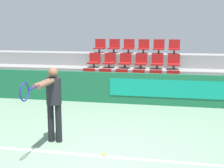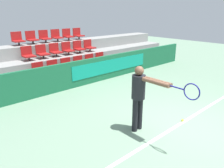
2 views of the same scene
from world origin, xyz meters
TOP-DOWN VIEW (x-y plane):
  - ground_plane at (0.00, 0.00)m, footprint 30.00×30.00m
  - court_baseline at (0.00, 0.15)m, footprint 5.98×0.08m
  - barrier_wall at (0.03, 4.28)m, footprint 12.43×0.14m
  - bleacher_tier_front at (0.00, 4.78)m, footprint 12.03×0.85m
  - bleacher_tier_middle at (0.00, 5.63)m, footprint 12.03×0.85m
  - bleacher_tier_back at (0.00, 6.49)m, footprint 12.03×0.85m
  - stadium_chair_0 at (-1.41, 4.90)m, footprint 0.41×0.41m
  - stadium_chair_1 at (-0.85, 4.90)m, footprint 0.41×0.41m
  - stadium_chair_2 at (-0.28, 4.90)m, footprint 0.41×0.41m
  - stadium_chair_3 at (0.28, 4.90)m, footprint 0.41×0.41m
  - stadium_chair_4 at (0.85, 4.90)m, footprint 0.41×0.41m
  - stadium_chair_5 at (1.41, 4.90)m, footprint 0.41×0.41m
  - stadium_chair_6 at (-1.41, 5.75)m, footprint 0.41×0.41m
  - stadium_chair_7 at (-0.85, 5.75)m, footprint 0.41×0.41m
  - stadium_chair_8 at (-0.28, 5.75)m, footprint 0.41×0.41m
  - stadium_chair_9 at (0.28, 5.75)m, footprint 0.41×0.41m
  - stadium_chair_10 at (0.85, 5.75)m, footprint 0.41×0.41m
  - stadium_chair_11 at (1.41, 5.75)m, footprint 0.41×0.41m
  - stadium_chair_12 at (-1.41, 6.60)m, footprint 0.41×0.41m
  - stadium_chair_13 at (-0.85, 6.60)m, footprint 0.41×0.41m
  - stadium_chair_14 at (-0.28, 6.60)m, footprint 0.41×0.41m
  - stadium_chair_15 at (0.28, 6.60)m, footprint 0.41×0.41m
  - stadium_chair_16 at (0.85, 6.60)m, footprint 0.41×0.41m
  - stadium_chair_17 at (1.41, 6.60)m, footprint 0.41×0.41m
  - tennis_player at (-0.96, 0.62)m, footprint 0.31×1.57m
  - tennis_ball at (0.21, 0.18)m, footprint 0.07×0.07m

SIDE VIEW (x-z plane):
  - ground_plane at x=0.00m, z-range 0.00..0.00m
  - court_baseline at x=0.00m, z-range 0.00..0.01m
  - tennis_ball at x=0.21m, z-range 0.00..0.07m
  - bleacher_tier_front at x=0.00m, z-range 0.00..0.47m
  - bleacher_tier_middle at x=0.00m, z-range 0.00..0.93m
  - barrier_wall at x=0.03m, z-range 0.00..0.97m
  - stadium_chair_0 at x=-1.41m, z-range 0.44..0.96m
  - stadium_chair_1 at x=-0.85m, z-range 0.44..0.96m
  - stadium_chair_2 at x=-0.28m, z-range 0.44..0.96m
  - stadium_chair_3 at x=0.28m, z-range 0.44..0.96m
  - stadium_chair_4 at x=0.85m, z-range 0.44..0.96m
  - stadium_chair_5 at x=1.41m, z-range 0.44..0.96m
  - bleacher_tier_back at x=0.00m, z-range 0.00..1.40m
  - tennis_player at x=-0.96m, z-range 0.18..1.74m
  - stadium_chair_6 at x=-1.41m, z-range 0.91..1.42m
  - stadium_chair_7 at x=-0.85m, z-range 0.91..1.42m
  - stadium_chair_8 at x=-0.28m, z-range 0.91..1.42m
  - stadium_chair_9 at x=0.28m, z-range 0.91..1.42m
  - stadium_chair_10 at x=0.85m, z-range 0.91..1.42m
  - stadium_chair_11 at x=1.41m, z-range 0.91..1.42m
  - stadium_chair_12 at x=-1.41m, z-range 1.37..1.89m
  - stadium_chair_13 at x=-0.85m, z-range 1.37..1.89m
  - stadium_chair_14 at x=-0.28m, z-range 1.37..1.89m
  - stadium_chair_15 at x=0.28m, z-range 1.37..1.89m
  - stadium_chair_16 at x=0.85m, z-range 1.37..1.89m
  - stadium_chair_17 at x=1.41m, z-range 1.37..1.89m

